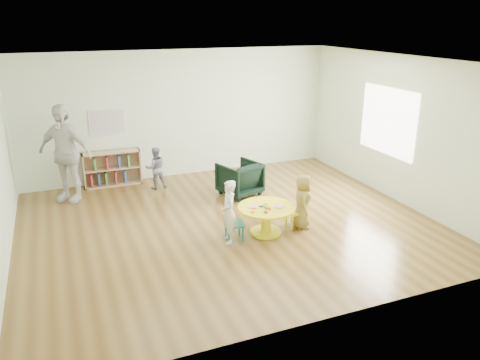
{
  "coord_description": "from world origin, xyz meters",
  "views": [
    {
      "loc": [
        -2.61,
        -7.05,
        3.47
      ],
      "look_at": [
        0.1,
        -0.3,
        0.91
      ],
      "focal_mm": 35.0,
      "sensor_mm": 36.0,
      "label": 1
    }
  ],
  "objects": [
    {
      "name": "room",
      "position": [
        0.01,
        0.0,
        1.89
      ],
      "size": [
        7.1,
        7.0,
        2.8
      ],
      "color": "brown",
      "rests_on": "ground"
    },
    {
      "name": "activity_table",
      "position": [
        0.47,
        -0.57,
        0.33
      ],
      "size": [
        0.96,
        0.96,
        0.52
      ],
      "rotation": [
        0.0,
        0.0,
        -0.31
      ],
      "color": "yellow",
      "rests_on": "ground"
    },
    {
      "name": "kid_chair_left",
      "position": [
        -0.15,
        -0.58,
        0.29
      ],
      "size": [
        0.33,
        0.33,
        0.54
      ],
      "rotation": [
        0.0,
        0.0,
        -1.71
      ],
      "color": "#15786C",
      "rests_on": "ground"
    },
    {
      "name": "kid_chair_right",
      "position": [
        1.09,
        -0.52,
        0.29
      ],
      "size": [
        0.31,
        0.31,
        0.54
      ],
      "rotation": [
        0.0,
        0.0,
        1.49
      ],
      "color": "yellow",
      "rests_on": "ground"
    },
    {
      "name": "bookshelf",
      "position": [
        -1.61,
        2.86,
        0.37
      ],
      "size": [
        1.2,
        0.3,
        0.75
      ],
      "color": "tan",
      "rests_on": "ground"
    },
    {
      "name": "alphabet_poster",
      "position": [
        -1.6,
        2.98,
        1.35
      ],
      "size": [
        0.74,
        0.01,
        0.54
      ],
      "color": "silver",
      "rests_on": "ground"
    },
    {
      "name": "armchair",
      "position": [
        0.73,
        1.28,
        0.34
      ],
      "size": [
        0.93,
        0.94,
        0.68
      ],
      "primitive_type": "imported",
      "rotation": [
        0.0,
        0.0,
        3.46
      ],
      "color": "black",
      "rests_on": "ground"
    },
    {
      "name": "child_left",
      "position": [
        -0.23,
        -0.64,
        0.52
      ],
      "size": [
        0.31,
        0.42,
        1.04
      ],
      "primitive_type": "imported",
      "rotation": [
        0.0,
        0.0,
        -1.74
      ],
      "color": "white",
      "rests_on": "ground"
    },
    {
      "name": "child_right",
      "position": [
        1.14,
        -0.58,
        0.47
      ],
      "size": [
        0.46,
        0.54,
        0.95
      ],
      "primitive_type": "imported",
      "rotation": [
        0.0,
        0.0,
        1.18
      ],
      "color": "yellow",
      "rests_on": "ground"
    },
    {
      "name": "toddler",
      "position": [
        -0.77,
        2.28,
        0.45
      ],
      "size": [
        0.45,
        0.36,
        0.9
      ],
      "primitive_type": "imported",
      "rotation": [
        0.0,
        0.0,
        3.1
      ],
      "color": "#191C3F",
      "rests_on": "ground"
    },
    {
      "name": "adult_caretaker",
      "position": [
        -2.52,
        2.27,
        0.96
      ],
      "size": [
        1.18,
        1.06,
        1.93
      ],
      "primitive_type": "imported",
      "rotation": [
        0.0,
        0.0,
        -0.65
      ],
      "color": "silver",
      "rests_on": "ground"
    }
  ]
}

